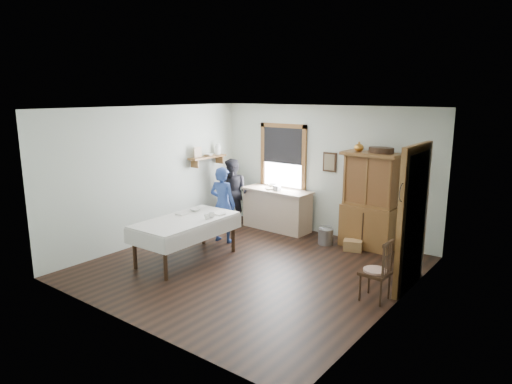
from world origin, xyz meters
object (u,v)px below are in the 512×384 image
spindle_chair (376,270)px  pail (326,236)px  wicker_basket (353,245)px  woman_blue (223,207)px  figure_dark (233,195)px  china_hutch (369,201)px  work_counter (277,209)px  dining_table (186,240)px

spindle_chair → pail: 2.53m
spindle_chair → wicker_basket: spindle_chair is taller
spindle_chair → woman_blue: bearing=171.4°
wicker_basket → figure_dark: size_ratio=0.25×
spindle_chair → pail: bearing=137.3°
wicker_basket → woman_blue: 2.64m
pail → wicker_basket: pail is taller
spindle_chair → pail: (-1.77, 1.77, -0.30)m
china_hutch → woman_blue: china_hutch is taller
wicker_basket → china_hutch: bearing=69.4°
wicker_basket → woman_blue: woman_blue is taller
work_counter → china_hutch: bearing=3.4°
work_counter → wicker_basket: size_ratio=4.52×
pail → wicker_basket: bearing=-1.9°
woman_blue → spindle_chair: bearing=159.8°
work_counter → spindle_chair: 3.74m
dining_table → figure_dark: (-0.79, 2.25, 0.31)m
work_counter → figure_dark: size_ratio=1.12×
woman_blue → figure_dark: size_ratio=1.02×
spindle_chair → work_counter: bearing=149.2°
dining_table → figure_dark: size_ratio=1.38×
dining_table → wicker_basket: size_ratio=5.58×
work_counter → figure_dark: (-0.98, -0.31, 0.25)m
work_counter → figure_dark: 1.06m
work_counter → china_hutch: (2.09, 0.05, 0.48)m
work_counter → dining_table: 2.57m
china_hutch → wicker_basket: bearing=-109.7°
pail → woman_blue: (-1.74, -1.10, 0.55)m
woman_blue → figure_dark: bearing=-69.3°
china_hutch → woman_blue: size_ratio=1.31×
dining_table → woman_blue: bearing=98.6°
wicker_basket → pail: bearing=178.1°
work_counter → dining_table: work_counter is taller
china_hutch → pail: 1.11m
china_hutch → pail: (-0.73, -0.32, -0.77)m
spindle_chair → figure_dark: 4.48m
dining_table → figure_dark: 2.40m
woman_blue → dining_table: bearing=89.3°
china_hutch → dining_table: 3.51m
dining_table → woman_blue: (-0.18, 1.19, 0.32)m
pail → work_counter: bearing=168.9°
dining_table → work_counter: bearing=85.6°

